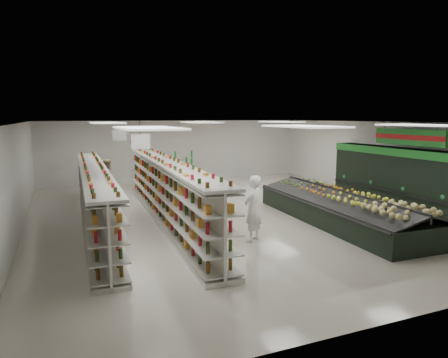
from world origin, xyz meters
name	(u,v)px	position (x,y,z in m)	size (l,w,h in m)	color
floor	(239,213)	(0.00, 0.00, 0.00)	(16.00, 16.00, 0.00)	beige
ceiling	(239,123)	(0.00, 0.00, 3.20)	(14.00, 16.00, 0.02)	white
wall_back	(177,151)	(0.00, 8.00, 1.60)	(14.00, 0.02, 3.20)	silver
wall_front	(435,225)	(0.00, -8.00, 1.60)	(14.00, 0.02, 3.20)	silver
wall_left	(16,180)	(-7.00, 0.00, 1.60)	(0.02, 16.00, 3.20)	silver
wall_right	(391,160)	(7.00, 0.00, 1.60)	(0.02, 16.00, 3.20)	silver
produce_wall_case	(411,174)	(6.53, -1.50, 1.24)	(0.93, 8.00, 2.20)	black
aisle_sign_near	(140,142)	(-3.80, -2.00, 2.75)	(0.52, 0.06, 0.75)	white
aisle_sign_far	(119,135)	(-3.80, 2.00, 2.75)	(0.52, 0.06, 0.75)	white
hortifruti_banner	(408,137)	(6.25, -1.50, 2.65)	(0.12, 3.20, 0.95)	#207927
gondola_left	(95,199)	(-4.87, 0.22, 0.84)	(1.08, 10.60, 1.84)	silver
gondola_center	(166,192)	(-2.63, 0.10, 0.91)	(1.31, 11.51, 1.99)	silver
produce_island	(343,208)	(2.63, -2.42, 0.48)	(2.79, 7.08, 1.04)	black
soda_endcap	(181,170)	(-0.19, 6.60, 0.76)	(1.35, 1.02, 1.58)	#AC1316
shopper_main	(253,209)	(-1.00, -3.12, 0.92)	(0.67, 0.44, 1.84)	white
shopper_background	(108,179)	(-4.02, 4.39, 0.85)	(0.82, 0.51, 1.69)	tan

